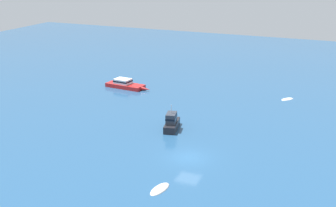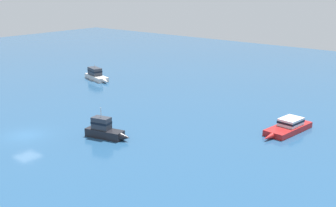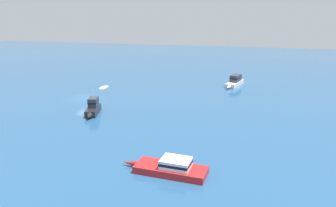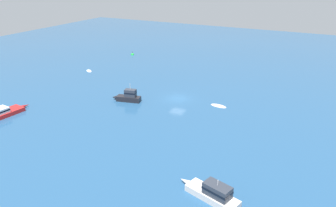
% 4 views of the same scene
% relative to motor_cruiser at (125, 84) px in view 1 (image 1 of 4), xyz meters
% --- Properties ---
extents(ground_plane, '(160.00, 160.00, 0.00)m').
position_rel_motor_cruiser_xyz_m(ground_plane, '(19.36, -21.35, -0.56)').
color(ground_plane, navy).
extents(motor_cruiser, '(8.07, 3.05, 1.44)m').
position_rel_motor_cruiser_xyz_m(motor_cruiser, '(0.00, 0.00, 0.00)').
color(motor_cruiser, '#B21E1E').
rests_on(motor_cruiser, ground).
extents(tender, '(2.07, 2.36, 0.36)m').
position_rel_motor_cruiser_xyz_m(tender, '(25.54, 4.07, -0.56)').
color(tender, white).
rests_on(tender, ground).
extents(dinghy, '(1.51, 2.95, 0.47)m').
position_rel_motor_cruiser_xyz_m(dinghy, '(19.41, -28.99, -0.56)').
color(dinghy, silver).
rests_on(dinghy, ground).
extents(launch_1, '(2.36, 5.33, 3.28)m').
position_rel_motor_cruiser_xyz_m(launch_1, '(14.32, -14.11, 0.28)').
color(launch_1, black).
rests_on(launch_1, ground).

